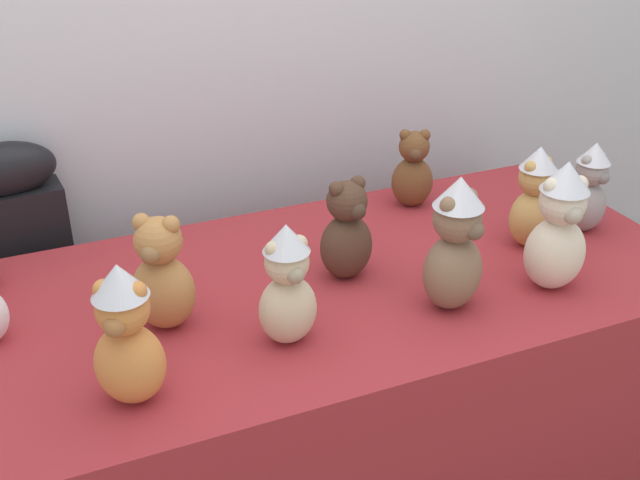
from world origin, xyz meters
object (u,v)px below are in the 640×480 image
(instrument_case, at_px, (31,300))
(teddy_bear_ginger, at_px, (126,337))
(teddy_bear_cocoa, at_px, (347,232))
(teddy_bear_ash, at_px, (589,188))
(teddy_bear_sand, at_px, (287,286))
(teddy_bear_caramel, at_px, (162,276))
(teddy_bear_honey, at_px, (534,198))
(teddy_bear_chestnut, at_px, (413,171))
(teddy_bear_mocha, at_px, (455,245))
(display_table, at_px, (320,394))
(party_cup_blue, at_px, (569,193))
(teddy_bear_cream, at_px, (559,228))

(instrument_case, xyz_separation_m, teddy_bear_ginger, (0.17, -0.85, 0.37))
(teddy_bear_ginger, xyz_separation_m, teddy_bear_cocoa, (0.59, 0.27, -0.03))
(teddy_bear_ash, bearing_deg, instrument_case, 148.39)
(teddy_bear_sand, distance_m, teddy_bear_cocoa, 0.31)
(teddy_bear_sand, height_order, teddy_bear_caramel, teddy_bear_sand)
(teddy_bear_cocoa, bearing_deg, teddy_bear_honey, -15.18)
(teddy_bear_ash, xyz_separation_m, teddy_bear_caramel, (-1.20, -0.01, 0.00))
(teddy_bear_chestnut, bearing_deg, teddy_bear_mocha, -86.30)
(teddy_bear_chestnut, height_order, teddy_bear_ginger, teddy_bear_ginger)
(display_table, relative_size, party_cup_blue, 17.78)
(party_cup_blue, bearing_deg, instrument_case, 162.74)
(teddy_bear_mocha, bearing_deg, teddy_bear_cocoa, 108.39)
(teddy_bear_cream, distance_m, teddy_bear_sand, 0.69)
(teddy_bear_honey, bearing_deg, teddy_bear_mocha, -167.42)
(party_cup_blue, bearing_deg, teddy_bear_caramel, -173.83)
(teddy_bear_mocha, relative_size, teddy_bear_ash, 1.28)
(teddy_bear_cream, distance_m, teddy_bear_ginger, 1.04)
(teddy_bear_mocha, relative_size, teddy_bear_caramel, 1.19)
(teddy_bear_chestnut, xyz_separation_m, party_cup_blue, (0.42, -0.21, -0.06))
(teddy_bear_honey, height_order, teddy_bear_ash, teddy_bear_honey)
(teddy_bear_cream, height_order, teddy_bear_cocoa, teddy_bear_cream)
(teddy_bear_ash, relative_size, party_cup_blue, 2.40)
(display_table, height_order, teddy_bear_cream, teddy_bear_cream)
(teddy_bear_cream, bearing_deg, teddy_bear_chestnut, 107.59)
(teddy_bear_ash, bearing_deg, teddy_bear_caramel, 170.89)
(teddy_bear_sand, bearing_deg, teddy_bear_cream, -8.04)
(teddy_bear_ash, distance_m, party_cup_blue, 0.15)
(instrument_case, height_order, teddy_bear_honey, teddy_bear_honey)
(teddy_bear_cream, height_order, teddy_bear_ginger, teddy_bear_cream)
(teddy_bear_cream, xyz_separation_m, teddy_bear_ash, (0.28, 0.22, -0.04))
(teddy_bear_cocoa, distance_m, teddy_bear_ash, 0.73)
(party_cup_blue, bearing_deg, teddy_bear_sand, -163.50)
(teddy_bear_cream, relative_size, teddy_bear_mocha, 1.00)
(teddy_bear_chestnut, height_order, teddy_bear_mocha, teddy_bear_mocha)
(teddy_bear_cream, relative_size, teddy_bear_sand, 1.15)
(teddy_bear_honey, xyz_separation_m, teddy_bear_ginger, (-1.13, -0.23, 0.01))
(teddy_bear_ash, height_order, party_cup_blue, teddy_bear_ash)
(display_table, distance_m, teddy_bear_cream, 0.78)
(teddy_bear_mocha, bearing_deg, teddy_bear_cream, -23.23)
(teddy_bear_cocoa, bearing_deg, teddy_bear_ginger, -165.83)
(teddy_bear_honey, height_order, teddy_bear_mocha, teddy_bear_mocha)
(teddy_bear_sand, height_order, teddy_bear_mocha, teddy_bear_mocha)
(teddy_bear_honey, distance_m, teddy_bear_sand, 0.79)
(teddy_bear_cream, relative_size, teddy_bear_chestnut, 1.39)
(teddy_bear_cocoa, distance_m, party_cup_blue, 0.78)
(teddy_bear_cream, xyz_separation_m, party_cup_blue, (0.33, 0.34, -0.11))
(teddy_bear_chestnut, bearing_deg, party_cup_blue, -3.76)
(teddy_bear_honey, bearing_deg, party_cup_blue, 15.03)
(teddy_bear_ash, bearing_deg, teddy_bear_ginger, -179.20)
(instrument_case, bearing_deg, teddy_bear_cocoa, -41.93)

